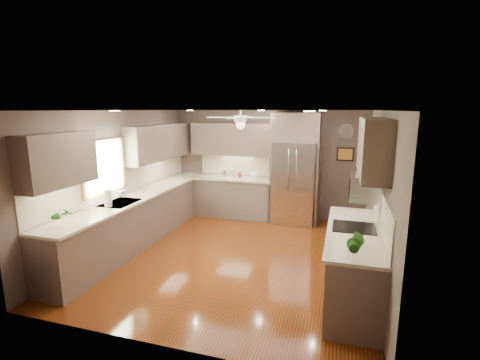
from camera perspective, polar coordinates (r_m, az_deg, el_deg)
The scene contains 27 objects.
floor at distance 6.24m, azimuth -0.71°, elevation -12.26°, with size 5.00×5.00×0.00m, color #4B190A.
ceiling at distance 5.71m, azimuth -0.78°, elevation 11.35°, with size 5.00×5.00×0.00m, color white.
wall_back at distance 8.23m, azimuth 4.49°, elevation 2.63°, with size 4.50×4.50×0.00m, color brown.
wall_front at distance 3.64m, azimuth -12.80°, elevation -9.14°, with size 4.50×4.50×0.00m, color brown.
wall_left at distance 6.86m, azimuth -18.98°, elevation 0.24°, with size 5.00×5.00×0.00m, color brown.
wall_right at distance 5.62m, azimuth 21.73°, elevation -2.34°, with size 5.00×5.00×0.00m, color brown.
canister_b at distance 8.26m, azimuth -2.57°, elevation 1.01°, with size 0.10×0.10×0.15m, color silver.
canister_c at distance 8.21m, azimuth -1.23°, elevation 1.09°, with size 0.11×0.11×0.18m, color #B8AB8A.
canister_d at distance 8.16m, azimuth -0.10°, elevation 0.82°, with size 0.09×0.09×0.13m, color maroon.
soap_bottle at distance 6.60m, azimuth -18.77°, elevation -2.01°, with size 0.09×0.09×0.20m, color white.
potted_plant_left at distance 5.39m, azimuth -27.11°, elevation -5.04°, with size 0.17×0.11×0.32m, color #22601B.
potted_plant_right at distance 3.97m, azimuth 18.52°, elevation -9.79°, with size 0.19×0.16×0.35m, color #22601B.
bowl at distance 8.08m, azimuth 2.32°, elevation 0.47°, with size 0.24×0.24×0.06m, color #B8AB8A.
left_run at distance 7.00m, azimuth -15.88°, elevation -5.82°, with size 0.65×4.70×1.45m.
back_run at distance 8.29m, azimuth -0.94°, elevation -2.68°, with size 1.85×0.65×1.45m.
uppers at distance 6.66m, azimuth -5.03°, elevation 5.92°, with size 4.50×4.70×0.95m.
window at distance 6.40m, azimuth -21.53°, elevation 2.02°, with size 0.05×1.12×0.92m.
sink at distance 6.35m, azimuth -19.05°, elevation -3.80°, with size 0.50×0.70×0.32m.
refrigerator at distance 7.79m, azimuth 8.99°, elevation 1.56°, with size 1.06×0.75×2.45m.
right_run at distance 5.08m, azimuth 18.13°, elevation -12.68°, with size 0.70×2.20×1.45m.
microwave at distance 5.02m, azimuth 19.89°, elevation -1.10°, with size 0.43×0.55×0.34m.
ceiling_fan at distance 6.00m, azimuth 0.10°, elevation 9.76°, with size 1.18×1.18×0.32m.
recessed_lights at distance 6.11m, azimuth 0.01°, elevation 11.31°, with size 2.84×3.14×0.01m.
wall_clock at distance 7.94m, azimuth 17.10°, elevation 7.65°, with size 0.30×0.03×0.30m.
framed_print at distance 7.98m, azimuth 16.89°, elevation 4.07°, with size 0.36×0.03×0.30m.
stool at distance 7.34m, azimuth 17.28°, elevation -7.10°, with size 0.52×0.52×0.50m.
paper_towel at distance 6.12m, azimuth -20.86°, elevation -2.83°, with size 0.12×0.12×0.31m.
Camera 1 is at (1.72, -5.45, 2.52)m, focal length 26.00 mm.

